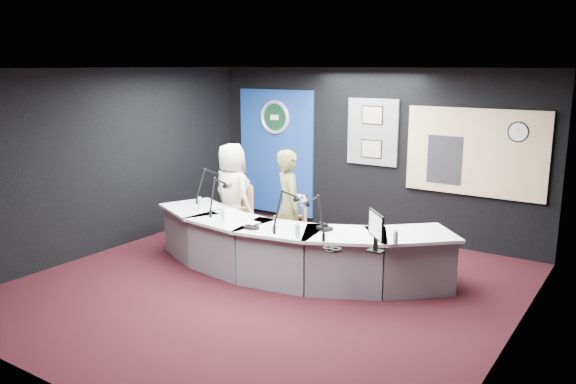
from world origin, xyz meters
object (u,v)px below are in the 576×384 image
Objects in this scene: armchair_left at (233,216)px; person_woman at (289,207)px; person_man at (232,195)px; armchair_right at (289,231)px; broadcast_desk at (287,248)px.

person_woman reaches higher than armchair_left.
armchair_left is at bearing -0.00° from person_man.
person_woman reaches higher than person_man.
armchair_right is at bearing -175.89° from person_man.
armchair_right reaches higher than broadcast_desk.
person_man is at bearing -136.40° from armchair_right.
person_woman is (1.24, -0.23, 0.01)m from person_man.
person_man is (-1.24, 0.23, 0.35)m from armchair_right.
broadcast_desk is at bearing -5.79° from armchair_right.
armchair_left is 0.57× the size of person_man.
armchair_left is 0.35m from person_man.
armchair_right is 0.36m from person_woman.
person_man reaches higher than armchair_left.
broadcast_desk is 4.75× the size of armchair_right.
armchair_right is (1.24, -0.23, 0.01)m from armchair_left.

